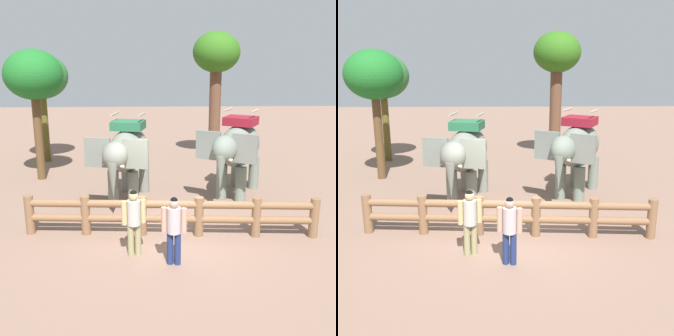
% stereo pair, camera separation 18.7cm
% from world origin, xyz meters
% --- Properties ---
extents(ground_plane, '(60.00, 60.00, 0.00)m').
position_xyz_m(ground_plane, '(0.00, 0.00, 0.00)').
color(ground_plane, '#826453').
extents(log_fence, '(7.61, 0.75, 1.05)m').
position_xyz_m(log_fence, '(0.00, -0.15, 0.60)').
color(log_fence, brown).
rests_on(log_fence, ground).
extents(elephant_near_left, '(2.03, 3.37, 2.83)m').
position_xyz_m(elephant_near_left, '(-1.25, 2.58, 1.59)').
color(elephant_near_left, slate).
rests_on(elephant_near_left, ground).
extents(elephant_center, '(2.72, 3.37, 2.89)m').
position_xyz_m(elephant_center, '(2.37, 3.00, 1.63)').
color(elephant_center, slate).
rests_on(elephant_center, ground).
extents(tourist_woman_in_black, '(0.56, 0.36, 1.59)m').
position_xyz_m(tourist_woman_in_black, '(0.01, -1.71, 0.92)').
color(tourist_woman_in_black, navy).
rests_on(tourist_woman_in_black, ground).
extents(tourist_man_in_blue, '(0.55, 0.38, 1.60)m').
position_xyz_m(tourist_man_in_blue, '(-0.89, -1.24, 0.93)').
color(tourist_man_in_blue, '#979163').
rests_on(tourist_man_in_blue, ground).
extents(tree_far_left, '(2.29, 2.29, 4.74)m').
position_xyz_m(tree_far_left, '(-5.22, 8.12, 3.71)').
color(tree_far_left, brown).
rests_on(tree_far_left, ground).
extents(tree_back_center, '(2.07, 2.07, 5.66)m').
position_xyz_m(tree_back_center, '(2.38, 8.23, 4.43)').
color(tree_back_center, brown).
rests_on(tree_back_center, ground).
extents(tree_far_right, '(2.13, 2.13, 4.84)m').
position_xyz_m(tree_far_right, '(-4.73, 5.23, 3.85)').
color(tree_far_right, brown).
rests_on(tree_far_right, ground).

